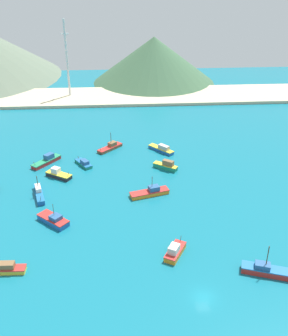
{
  "coord_description": "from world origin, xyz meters",
  "views": [
    {
      "loc": [
        -14.52,
        -53.42,
        55.65
      ],
      "look_at": [
        -7.83,
        48.93,
        1.49
      ],
      "focal_mm": 42.91,
      "sensor_mm": 36.0,
      "label": 1
    }
  ],
  "objects_px": {
    "fishing_boat_2": "(162,149)",
    "fishing_boat_14": "(47,161)",
    "fishing_boat_1": "(84,163)",
    "fishing_boat_13": "(166,166)",
    "fishing_boat_6": "(268,270)",
    "fishing_boat_4": "(3,269)",
    "fishing_boat_8": "(39,193)",
    "fishing_boat_3": "(110,147)",
    "fishing_boat_12": "(54,220)",
    "fishing_boat_5": "(150,192)",
    "fishing_boat_0": "(58,174)",
    "fishing_boat_11": "(175,251)",
    "radio_tower": "(67,59)"
  },
  "relations": [
    {
      "from": "fishing_boat_3",
      "to": "fishing_boat_6",
      "type": "distance_m",
      "value": 68.05
    },
    {
      "from": "fishing_boat_11",
      "to": "fishing_boat_12",
      "type": "relative_size",
      "value": 0.87
    },
    {
      "from": "fishing_boat_4",
      "to": "fishing_boat_8",
      "type": "distance_m",
      "value": 28.7
    },
    {
      "from": "fishing_boat_0",
      "to": "fishing_boat_5",
      "type": "distance_m",
      "value": 27.72
    },
    {
      "from": "fishing_boat_3",
      "to": "fishing_boat_5",
      "type": "relative_size",
      "value": 0.78
    },
    {
      "from": "fishing_boat_5",
      "to": "fishing_boat_0",
      "type": "bearing_deg",
      "value": 156.09
    },
    {
      "from": "fishing_boat_5",
      "to": "fishing_boat_8",
      "type": "bearing_deg",
      "value": 177.43
    },
    {
      "from": "fishing_boat_2",
      "to": "fishing_boat_14",
      "type": "bearing_deg",
      "value": -170.31
    },
    {
      "from": "fishing_boat_13",
      "to": "fishing_boat_14",
      "type": "distance_m",
      "value": 36.17
    },
    {
      "from": "fishing_boat_0",
      "to": "fishing_boat_4",
      "type": "bearing_deg",
      "value": -99.19
    },
    {
      "from": "fishing_boat_0",
      "to": "fishing_boat_6",
      "type": "xyz_separation_m",
      "value": [
        46.13,
        -42.5,
        -0.05
      ]
    },
    {
      "from": "fishing_boat_5",
      "to": "fishing_boat_6",
      "type": "relative_size",
      "value": 0.99
    },
    {
      "from": "fishing_boat_6",
      "to": "fishing_boat_8",
      "type": "bearing_deg",
      "value": 146.87
    },
    {
      "from": "fishing_boat_12",
      "to": "fishing_boat_13",
      "type": "relative_size",
      "value": 1.14
    },
    {
      "from": "fishing_boat_6",
      "to": "fishing_boat_14",
      "type": "height_order",
      "value": "fishing_boat_6"
    },
    {
      "from": "fishing_boat_0",
      "to": "fishing_boat_14",
      "type": "xyz_separation_m",
      "value": [
        -4.51,
        8.95,
        -0.03
      ]
    },
    {
      "from": "fishing_boat_6",
      "to": "fishing_boat_11",
      "type": "xyz_separation_m",
      "value": [
        -17.55,
        6.84,
        0.14
      ]
    },
    {
      "from": "fishing_boat_1",
      "to": "fishing_boat_13",
      "type": "relative_size",
      "value": 1.0
    },
    {
      "from": "fishing_boat_12",
      "to": "fishing_boat_2",
      "type": "bearing_deg",
      "value": 51.72
    },
    {
      "from": "fishing_boat_2",
      "to": "fishing_boat_14",
      "type": "xyz_separation_m",
      "value": [
        -35.64,
        -6.09,
        0.03
      ]
    },
    {
      "from": "fishing_boat_12",
      "to": "fishing_boat_13",
      "type": "bearing_deg",
      "value": 40.51
    },
    {
      "from": "fishing_boat_4",
      "to": "fishing_boat_6",
      "type": "xyz_separation_m",
      "value": [
        52.37,
        -3.98,
        0.1
      ]
    },
    {
      "from": "fishing_boat_6",
      "to": "fishing_boat_11",
      "type": "relative_size",
      "value": 1.51
    },
    {
      "from": "fishing_boat_1",
      "to": "fishing_boat_13",
      "type": "xyz_separation_m",
      "value": [
        24.4,
        -4.0,
        0.39
      ]
    },
    {
      "from": "fishing_boat_0",
      "to": "fishing_boat_8",
      "type": "xyz_separation_m",
      "value": [
        -3.78,
        -9.93,
        -0.05
      ]
    },
    {
      "from": "fishing_boat_11",
      "to": "fishing_boat_3",
      "type": "bearing_deg",
      "value": 104.63
    },
    {
      "from": "fishing_boat_13",
      "to": "radio_tower",
      "type": "bearing_deg",
      "value": 116.36
    },
    {
      "from": "fishing_boat_3",
      "to": "fishing_boat_12",
      "type": "height_order",
      "value": "fishing_boat_3"
    },
    {
      "from": "fishing_boat_13",
      "to": "radio_tower",
      "type": "height_order",
      "value": "radio_tower"
    },
    {
      "from": "fishing_boat_4",
      "to": "radio_tower",
      "type": "relative_size",
      "value": 0.29
    },
    {
      "from": "fishing_boat_4",
      "to": "fishing_boat_14",
      "type": "bearing_deg",
      "value": 87.93
    },
    {
      "from": "fishing_boat_8",
      "to": "fishing_boat_5",
      "type": "bearing_deg",
      "value": -2.57
    },
    {
      "from": "fishing_boat_5",
      "to": "radio_tower",
      "type": "xyz_separation_m",
      "value": [
        -29.03,
        84.4,
        16.26
      ]
    },
    {
      "from": "fishing_boat_4",
      "to": "fishing_boat_5",
      "type": "xyz_separation_m",
      "value": [
        31.58,
        27.29,
        0.02
      ]
    },
    {
      "from": "fishing_boat_6",
      "to": "fishing_boat_12",
      "type": "height_order",
      "value": "fishing_boat_6"
    },
    {
      "from": "fishing_boat_8",
      "to": "fishing_boat_3",
      "type": "bearing_deg",
      "value": 56.44
    },
    {
      "from": "fishing_boat_1",
      "to": "fishing_boat_8",
      "type": "xyz_separation_m",
      "value": [
        -10.52,
        -16.81,
        0.16
      ]
    },
    {
      "from": "fishing_boat_5",
      "to": "fishing_boat_13",
      "type": "bearing_deg",
      "value": 67.68
    },
    {
      "from": "fishing_boat_4",
      "to": "fishing_boat_2",
      "type": "bearing_deg",
      "value": 55.1
    },
    {
      "from": "fishing_boat_1",
      "to": "radio_tower",
      "type": "xyz_separation_m",
      "value": [
        -10.43,
        66.28,
        16.35
      ]
    },
    {
      "from": "fishing_boat_11",
      "to": "fishing_boat_12",
      "type": "height_order",
      "value": "fishing_boat_12"
    },
    {
      "from": "fishing_boat_2",
      "to": "fishing_boat_5",
      "type": "xyz_separation_m",
      "value": [
        -5.78,
        -26.27,
        -0.06
      ]
    },
    {
      "from": "fishing_boat_4",
      "to": "radio_tower",
      "type": "bearing_deg",
      "value": 88.69
    },
    {
      "from": "fishing_boat_6",
      "to": "fishing_boat_4",
      "type": "bearing_deg",
      "value": 175.65
    },
    {
      "from": "fishing_boat_8",
      "to": "fishing_boat_12",
      "type": "xyz_separation_m",
      "value": [
        5.43,
        -12.39,
        -0.0
      ]
    },
    {
      "from": "fishing_boat_2",
      "to": "fishing_boat_3",
      "type": "xyz_separation_m",
      "value": [
        -16.5,
        2.78,
        -0.14
      ]
    },
    {
      "from": "fishing_boat_4",
      "to": "fishing_boat_12",
      "type": "bearing_deg",
      "value": 64.08
    },
    {
      "from": "fishing_boat_6",
      "to": "fishing_boat_8",
      "type": "xyz_separation_m",
      "value": [
        -49.92,
        32.57,
        -0.01
      ]
    },
    {
      "from": "fishing_boat_13",
      "to": "fishing_boat_14",
      "type": "xyz_separation_m",
      "value": [
        -35.66,
        6.06,
        -0.2
      ]
    },
    {
      "from": "fishing_boat_2",
      "to": "fishing_boat_6",
      "type": "xyz_separation_m",
      "value": [
        15.01,
        -57.54,
        0.02
      ]
    }
  ]
}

